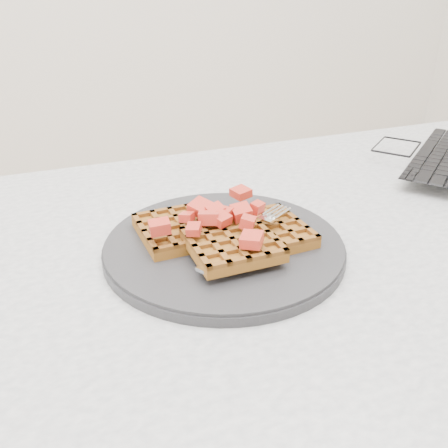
% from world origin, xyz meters
% --- Properties ---
extents(table, '(1.20, 0.80, 0.75)m').
position_xyz_m(table, '(0.00, 0.00, 0.64)').
color(table, silver).
rests_on(table, ground).
extents(plate, '(0.31, 0.31, 0.02)m').
position_xyz_m(plate, '(-0.15, 0.02, 0.76)').
color(plate, '#242427').
rests_on(plate, table).
extents(waffles, '(0.21, 0.18, 0.03)m').
position_xyz_m(waffles, '(-0.15, 0.01, 0.78)').
color(waffles, '#935B1F').
rests_on(waffles, plate).
extents(strawberry_pile, '(0.15, 0.15, 0.02)m').
position_xyz_m(strawberry_pile, '(-0.15, 0.02, 0.80)').
color(strawberry_pile, '#A71107').
rests_on(strawberry_pile, waffles).
extents(fork, '(0.17, 0.11, 0.02)m').
position_xyz_m(fork, '(-0.12, -0.01, 0.77)').
color(fork, silver).
rests_on(fork, plate).
extents(laptop, '(0.39, 0.38, 0.22)m').
position_xyz_m(laptop, '(0.33, 0.17, 0.79)').
color(laptop, black).
rests_on(laptop, table).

